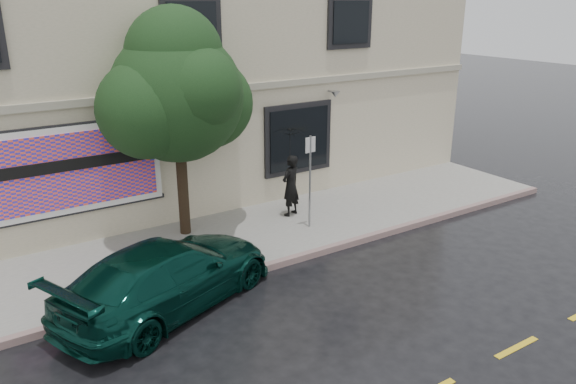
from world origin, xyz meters
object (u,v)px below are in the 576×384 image
pedestrian (291,185)px  fire_hydrant (199,261)px  street_tree (177,96)px  car (168,275)px

pedestrian → fire_hydrant: pedestrian is taller
street_tree → fire_hydrant: street_tree is taller
car → street_tree: bearing=-50.5°
car → fire_hydrant: bearing=-79.2°
pedestrian → car: bearing=9.3°
car → fire_hydrant: 1.12m
pedestrian → street_tree: (-2.97, 0.42, 2.66)m
street_tree → pedestrian: bearing=-8.1°
fire_hydrant → car: bearing=-164.1°
pedestrian → fire_hydrant: 4.19m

